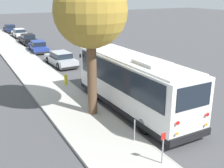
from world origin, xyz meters
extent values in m
plane|color=#474749|center=(0.00, 0.00, 0.00)|extent=(160.00, 160.00, 0.00)
cube|color=#B2AFA8|center=(0.00, 3.50, 0.07)|extent=(80.00, 3.10, 0.15)
cube|color=#9D9A94|center=(0.00, 1.88, 0.07)|extent=(80.00, 0.14, 0.15)
cube|color=white|center=(-1.17, 0.36, 1.69)|extent=(9.37, 2.56, 2.78)
cube|color=black|center=(-1.17, 0.36, 0.44)|extent=(9.42, 2.61, 0.28)
cube|color=black|center=(-1.17, 0.36, 2.29)|extent=(8.61, 2.64, 1.32)
cube|color=black|center=(3.52, 0.43, 2.29)|extent=(0.06, 2.12, 1.39)
cube|color=black|center=(-5.86, 0.29, 2.39)|extent=(0.06, 1.95, 1.06)
cube|color=black|center=(3.52, 0.43, 2.93)|extent=(0.07, 1.75, 0.22)
cube|color=white|center=(-1.17, 0.36, 3.11)|extent=(8.79, 2.33, 0.10)
cube|color=silver|center=(-2.84, 0.33, 3.23)|extent=(1.73, 1.40, 0.20)
cube|color=black|center=(3.54, 0.43, 0.48)|extent=(0.14, 2.45, 0.36)
cube|color=black|center=(-5.88, 0.29, 0.48)|extent=(0.14, 2.45, 0.36)
cylinder|color=red|center=(-5.94, 1.16, 1.41)|extent=(0.03, 0.18, 0.18)
cylinder|color=orange|center=(-5.94, 1.16, 0.91)|extent=(0.03, 0.14, 0.14)
cylinder|color=red|center=(-5.92, -0.59, 1.41)|extent=(0.03, 0.18, 0.18)
cylinder|color=orange|center=(-5.92, -0.59, 0.91)|extent=(0.03, 0.14, 0.14)
cube|color=white|center=(3.58, 1.24, 0.65)|extent=(0.04, 0.32, 0.18)
cube|color=white|center=(3.60, -0.38, 0.65)|extent=(0.04, 0.32, 0.18)
cube|color=black|center=(3.19, 1.79, 2.56)|extent=(0.06, 0.10, 0.24)
cylinder|color=black|center=(1.57, 1.46, 0.54)|extent=(1.08, 0.32, 1.08)
cylinder|color=slate|center=(1.57, 1.46, 0.54)|extent=(0.49, 0.33, 0.49)
cylinder|color=black|center=(1.61, -0.66, 0.54)|extent=(1.08, 0.32, 1.08)
cylinder|color=slate|center=(1.61, -0.66, 0.54)|extent=(0.49, 0.33, 0.49)
cylinder|color=black|center=(-3.81, 1.38, 0.54)|extent=(1.08, 0.32, 1.08)
cylinder|color=slate|center=(-3.81, 1.38, 0.54)|extent=(0.49, 0.33, 0.49)
cylinder|color=black|center=(-3.77, -0.74, 0.54)|extent=(1.08, 0.32, 1.08)
cylinder|color=slate|center=(-3.77, -0.74, 0.54)|extent=(0.49, 0.33, 0.49)
cube|color=#A8AAAF|center=(11.02, 0.63, 0.47)|extent=(4.60, 1.94, 0.63)
cube|color=black|center=(10.90, 0.63, 1.03)|extent=(2.21, 1.58, 0.48)
cube|color=#A8AAAF|center=(10.90, 0.63, 1.27)|extent=(2.13, 1.54, 0.05)
cube|color=black|center=(13.30, 0.75, 0.26)|extent=(0.16, 1.66, 0.20)
cube|color=black|center=(8.74, 0.51, 0.26)|extent=(0.16, 1.66, 0.20)
cylinder|color=black|center=(12.41, 1.48, 0.32)|extent=(0.65, 0.23, 0.64)
cylinder|color=slate|center=(12.41, 1.48, 0.32)|extent=(0.30, 0.23, 0.29)
cylinder|color=black|center=(12.49, -0.07, 0.32)|extent=(0.65, 0.23, 0.64)
cylinder|color=slate|center=(12.49, -0.07, 0.32)|extent=(0.30, 0.23, 0.29)
cylinder|color=black|center=(9.56, 1.34, 0.32)|extent=(0.65, 0.23, 0.64)
cylinder|color=slate|center=(9.56, 1.34, 0.32)|extent=(0.30, 0.23, 0.29)
cylinder|color=black|center=(9.64, -0.22, 0.32)|extent=(0.65, 0.23, 0.64)
cylinder|color=slate|center=(9.64, -0.22, 0.32)|extent=(0.30, 0.23, 0.29)
cube|color=navy|center=(18.38, 0.88, 0.45)|extent=(4.48, 1.97, 0.60)
cube|color=black|center=(18.27, 0.88, 0.99)|extent=(2.17, 1.56, 0.48)
cube|color=navy|center=(18.27, 0.88, 1.23)|extent=(2.09, 1.52, 0.05)
cube|color=black|center=(20.58, 0.70, 0.25)|extent=(0.21, 1.57, 0.20)
cube|color=black|center=(16.18, 1.05, 0.25)|extent=(0.21, 1.57, 0.20)
cylinder|color=black|center=(19.81, 1.50, 0.30)|extent=(0.62, 0.25, 0.60)
cylinder|color=slate|center=(19.81, 1.50, 0.30)|extent=(0.29, 0.24, 0.27)
cylinder|color=black|center=(19.69, 0.03, 0.30)|extent=(0.62, 0.25, 0.60)
cylinder|color=slate|center=(19.69, 0.03, 0.30)|extent=(0.29, 0.24, 0.27)
cylinder|color=black|center=(17.07, 1.72, 0.30)|extent=(0.62, 0.25, 0.60)
cylinder|color=slate|center=(17.07, 1.72, 0.30)|extent=(0.29, 0.24, 0.27)
cylinder|color=black|center=(16.95, 0.26, 0.30)|extent=(0.62, 0.25, 0.60)
cylinder|color=slate|center=(16.95, 0.26, 0.30)|extent=(0.29, 0.24, 0.27)
cube|color=black|center=(24.05, 0.79, 0.48)|extent=(4.27, 1.76, 0.63)
cube|color=black|center=(23.94, 0.79, 1.03)|extent=(2.03, 1.51, 0.48)
cube|color=black|center=(23.94, 0.79, 1.27)|extent=(1.95, 1.47, 0.05)
cube|color=black|center=(26.20, 0.81, 0.26)|extent=(0.10, 1.67, 0.20)
cube|color=black|center=(21.91, 0.77, 0.26)|extent=(0.10, 1.67, 0.20)
cylinder|color=black|center=(25.39, 1.59, 0.32)|extent=(0.64, 0.21, 0.64)
cylinder|color=slate|center=(25.39, 1.59, 0.32)|extent=(0.29, 0.22, 0.29)
cylinder|color=black|center=(25.40, 0.02, 0.32)|extent=(0.64, 0.21, 0.64)
cylinder|color=slate|center=(25.40, 0.02, 0.32)|extent=(0.29, 0.22, 0.29)
cylinder|color=black|center=(22.70, 1.56, 0.32)|extent=(0.64, 0.21, 0.64)
cylinder|color=slate|center=(22.70, 1.56, 0.32)|extent=(0.29, 0.22, 0.29)
cylinder|color=black|center=(22.72, -0.01, 0.32)|extent=(0.64, 0.21, 0.64)
cylinder|color=slate|center=(22.72, -0.01, 0.32)|extent=(0.29, 0.22, 0.29)
cube|color=silver|center=(30.56, 0.62, 0.46)|extent=(4.19, 1.71, 0.61)
cube|color=black|center=(30.45, 0.62, 1.01)|extent=(1.99, 1.46, 0.48)
cube|color=silver|center=(30.45, 0.62, 1.25)|extent=(1.91, 1.42, 0.05)
cube|color=black|center=(32.67, 0.64, 0.25)|extent=(0.10, 1.61, 0.20)
cube|color=black|center=(28.46, 0.60, 0.25)|extent=(0.10, 1.61, 0.20)
cylinder|color=black|center=(31.87, 1.39, 0.31)|extent=(0.62, 0.21, 0.62)
cylinder|color=slate|center=(31.87, 1.39, 0.31)|extent=(0.28, 0.22, 0.28)
cylinder|color=black|center=(31.89, -0.12, 0.31)|extent=(0.62, 0.21, 0.62)
cylinder|color=slate|center=(31.89, -0.12, 0.31)|extent=(0.28, 0.22, 0.28)
cylinder|color=black|center=(29.24, 1.36, 0.31)|extent=(0.62, 0.21, 0.62)
cylinder|color=slate|center=(29.24, 1.36, 0.31)|extent=(0.28, 0.22, 0.28)
cylinder|color=black|center=(29.26, -0.15, 0.31)|extent=(0.62, 0.21, 0.62)
cylinder|color=slate|center=(29.26, -0.15, 0.31)|extent=(0.28, 0.22, 0.28)
cube|color=#19234C|center=(37.05, 0.92, 0.47)|extent=(4.04, 1.67, 0.62)
cube|color=black|center=(36.94, 0.92, 1.02)|extent=(1.92, 1.43, 0.48)
cube|color=#19234C|center=(36.94, 0.92, 1.26)|extent=(1.84, 1.39, 0.05)
cube|color=black|center=(39.09, 0.93, 0.26)|extent=(0.09, 1.59, 0.20)
cube|color=black|center=(35.01, 0.91, 0.26)|extent=(0.09, 1.59, 0.20)
cylinder|color=black|center=(38.32, 1.67, 0.31)|extent=(0.63, 0.20, 0.63)
cylinder|color=slate|center=(38.32, 1.67, 0.31)|extent=(0.28, 0.22, 0.28)
cylinder|color=black|center=(38.33, 0.18, 0.31)|extent=(0.63, 0.20, 0.63)
cylinder|color=slate|center=(38.33, 0.18, 0.31)|extent=(0.28, 0.22, 0.28)
cylinder|color=black|center=(35.77, 1.66, 0.31)|extent=(0.63, 0.20, 0.63)
cylinder|color=slate|center=(35.77, 1.66, 0.31)|extent=(0.28, 0.22, 0.28)
cylinder|color=black|center=(35.78, 0.17, 0.31)|extent=(0.63, 0.20, 0.63)
cylinder|color=slate|center=(35.78, 0.17, 0.31)|extent=(0.28, 0.22, 0.28)
cylinder|color=brown|center=(-0.71, 2.72, 2.28)|extent=(0.52, 0.52, 4.25)
sphere|color=olive|center=(-0.71, 2.72, 5.73)|extent=(3.78, 3.78, 3.78)
cylinder|color=gray|center=(-6.47, 2.34, 0.68)|extent=(0.06, 0.06, 1.06)
cube|color=red|center=(-6.47, 2.34, 1.35)|extent=(0.02, 0.22, 0.28)
cylinder|color=gray|center=(-4.44, 2.34, 0.67)|extent=(0.06, 0.06, 1.05)
cylinder|color=gold|center=(4.80, 2.35, 0.47)|extent=(0.22, 0.22, 0.65)
sphere|color=gold|center=(4.80, 2.35, 0.86)|extent=(0.20, 0.20, 0.20)
cube|color=silver|center=(-1.93, -2.70, 0.00)|extent=(2.40, 0.14, 0.01)
cube|color=silver|center=(4.07, -2.70, 0.00)|extent=(2.40, 0.14, 0.01)
camera|label=1|loc=(-14.00, 8.68, 6.67)|focal=45.00mm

